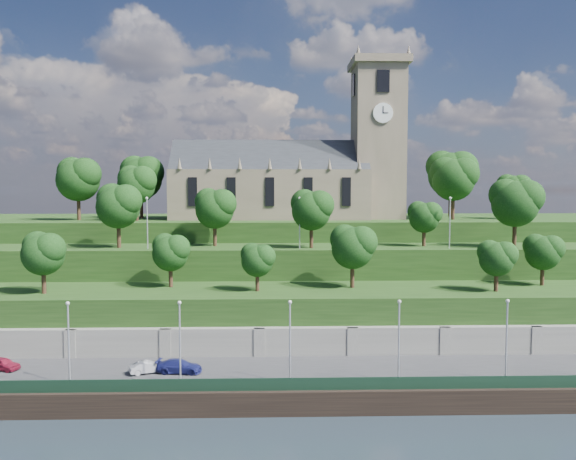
{
  "coord_description": "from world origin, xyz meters",
  "views": [
    {
      "loc": [
        -3.56,
        -47.79,
        19.72
      ],
      "look_at": [
        -1.42,
        30.0,
        14.21
      ],
      "focal_mm": 35.0,
      "sensor_mm": 36.0,
      "label": 1
    }
  ],
  "objects_px": {
    "car_right": "(179,366)",
    "car_middle": "(148,367)",
    "car_left": "(3,364)",
    "church": "(299,173)"
  },
  "relations": [
    {
      "from": "car_right",
      "to": "car_middle",
      "type": "bearing_deg",
      "value": 96.12
    },
    {
      "from": "church",
      "to": "car_right",
      "type": "bearing_deg",
      "value": -108.56
    },
    {
      "from": "church",
      "to": "car_middle",
      "type": "bearing_deg",
      "value": -112.39
    },
    {
      "from": "church",
      "to": "car_left",
      "type": "height_order",
      "value": "church"
    },
    {
      "from": "church",
      "to": "car_middle",
      "type": "height_order",
      "value": "church"
    },
    {
      "from": "car_left",
      "to": "car_right",
      "type": "bearing_deg",
      "value": -74.1
    },
    {
      "from": "church",
      "to": "car_left",
      "type": "xyz_separation_m",
      "value": [
        -31.07,
        -38.68,
        -19.91
      ]
    },
    {
      "from": "church",
      "to": "car_middle",
      "type": "xyz_separation_m",
      "value": [
        -16.49,
        -40.05,
        -19.94
      ]
    },
    {
      "from": "car_left",
      "to": "car_right",
      "type": "xyz_separation_m",
      "value": [
        17.62,
        -1.39,
        0.03
      ]
    },
    {
      "from": "car_left",
      "to": "car_right",
      "type": "distance_m",
      "value": 17.68
    }
  ]
}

